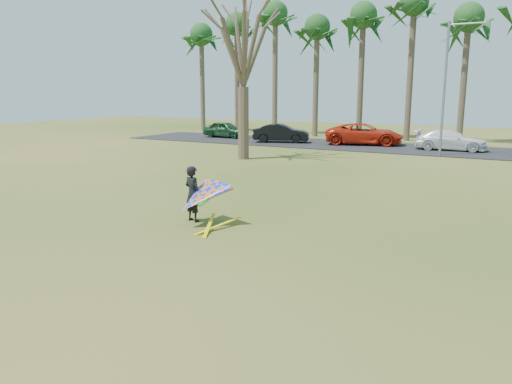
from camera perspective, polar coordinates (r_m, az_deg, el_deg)
The scene contains 16 objects.
ground at distance 13.11m, azimuth -4.25°, elevation -6.26°, with size 100.00×100.00×0.00m, color #264C10.
parking_strip at distance 36.31m, azimuth 17.85°, elevation 4.71°, with size 46.00×7.00×0.06m, color black.
palm_0 at distance 50.75m, azimuth -6.27°, elevation 17.32°, with size 4.84×4.84×10.84m.
palm_1 at distance 48.67m, azimuth -2.21°, elevation 18.43°, with size 4.84×4.84×11.54m.
palm_2 at distance 46.84m, azimuth 2.23°, elevation 19.54°, with size 4.84×4.84×12.24m.
palm_3 at distance 45.03m, azimuth 7.01°, elevation 18.05°, with size 4.84×4.84×10.84m.
palm_4 at distance 43.77m, azimuth 12.17°, elevation 18.97°, with size 4.84×4.84×11.54m.
palm_5 at distance 42.87m, azimuth 17.65°, elevation 19.78°, with size 4.84×4.84×12.24m.
palm_6 at distance 42.04m, azimuth 23.14°, elevation 17.72°, with size 4.84×4.84×10.84m.
bare_tree_left at distance 29.60m, azimuth -1.50°, elevation 17.19°, with size 6.60×6.60×9.70m.
streetlight at distance 32.78m, azimuth 21.06°, elevation 11.60°, with size 2.28×0.18×8.00m.
car_0 at distance 42.80m, azimuth -3.48°, elevation 7.15°, with size 1.60×3.97×1.35m, color #1A4223.
car_1 at distance 38.75m, azimuth 2.89°, elevation 6.74°, with size 1.49×4.27×1.41m, color black.
car_2 at distance 37.90m, azimuth 12.26°, elevation 6.50°, with size 2.60×5.64×1.57m, color red.
car_3 at distance 36.01m, azimuth 21.36°, elevation 5.54°, with size 1.87×4.61×1.34m, color white.
kite_flyer at distance 15.10m, azimuth -6.51°, elevation -0.58°, with size 2.13×2.39×2.02m.
Camera 1 is at (6.85, -10.44, 4.00)m, focal length 35.00 mm.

